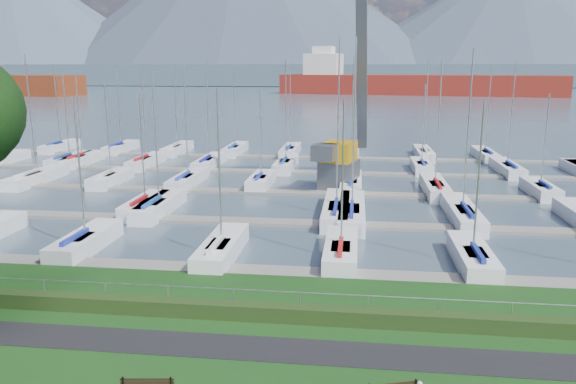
# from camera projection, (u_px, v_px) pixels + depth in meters

# --- Properties ---
(path) EXTENTS (160.00, 2.00, 0.04)m
(path) POSITION_uv_depth(u_px,v_px,m) (242.00, 347.00, 22.25)
(path) COLOR black
(path) RESTS_ON grass
(water) EXTENTS (800.00, 540.00, 0.20)m
(water) POSITION_uv_depth(u_px,v_px,m) (349.00, 90.00, 277.04)
(water) COLOR #425361
(hedge) EXTENTS (80.00, 0.70, 0.70)m
(hedge) POSITION_uv_depth(u_px,v_px,m) (254.00, 312.00, 24.70)
(hedge) COLOR #223613
(hedge) RESTS_ON grass
(fence) EXTENTS (80.00, 0.04, 0.04)m
(fence) POSITION_uv_depth(u_px,v_px,m) (255.00, 290.00, 24.90)
(fence) COLOR gray
(fence) RESTS_ON grass
(foothill) EXTENTS (900.00, 80.00, 12.00)m
(foothill) POSITION_uv_depth(u_px,v_px,m) (351.00, 74.00, 343.43)
(foothill) COLOR #455866
(foothill) RESTS_ON water
(mountains) EXTENTS (1190.00, 360.00, 115.00)m
(mountains) POSITION_uv_depth(u_px,v_px,m) (364.00, 16.00, 405.91)
(mountains) COLOR #3E465B
(mountains) RESTS_ON water
(docks) EXTENTS (90.00, 41.60, 0.25)m
(docks) POSITION_uv_depth(u_px,v_px,m) (307.00, 193.00, 50.39)
(docks) COLOR slate
(docks) RESTS_ON water
(crane) EXTENTS (5.12, 13.44, 22.35)m
(crane) POSITION_uv_depth(u_px,v_px,m) (345.00, 128.00, 51.89)
(crane) COLOR slate
(crane) RESTS_ON water
(cargo_ship_mid) EXTENTS (112.06, 38.07, 21.50)m
(cargo_ship_mid) POSITION_uv_depth(u_px,v_px,m) (406.00, 85.00, 226.54)
(cargo_ship_mid) COLOR maroon
(cargo_ship_mid) RESTS_ON water
(sailboat_fleet) EXTENTS (75.39, 49.73, 13.50)m
(sailboat_fleet) POSITION_uv_depth(u_px,v_px,m) (290.00, 127.00, 52.09)
(sailboat_fleet) COLOR maroon
(sailboat_fleet) RESTS_ON water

